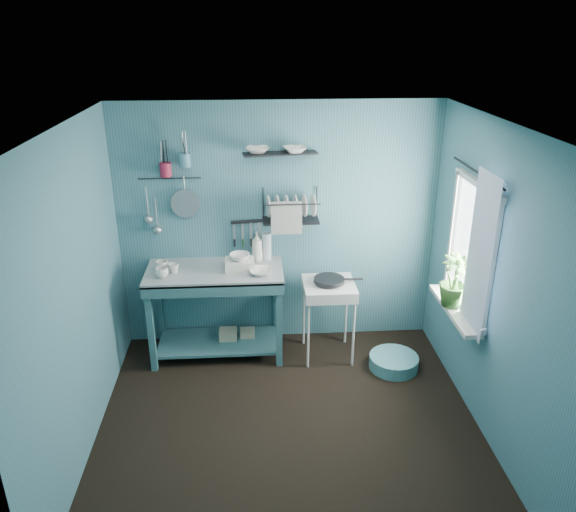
{
  "coord_description": "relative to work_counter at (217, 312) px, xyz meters",
  "views": [
    {
      "loc": [
        -0.27,
        -3.83,
        3.15
      ],
      "look_at": [
        0.05,
        0.85,
        1.2
      ],
      "focal_mm": 35.0,
      "sensor_mm": 36.0,
      "label": 1
    }
  ],
  "objects": [
    {
      "name": "water_bottle",
      "position": [
        0.52,
        0.22,
        0.61
      ],
      "size": [
        0.09,
        0.09,
        0.28
      ],
      "primitive_type": "cylinder",
      "color": "silver",
      "rests_on": "work_counter"
    },
    {
      "name": "soap_bottle",
      "position": [
        0.42,
        0.2,
        0.62
      ],
      "size": [
        0.12,
        0.12,
        0.3
      ],
      "primitive_type": "imported",
      "color": "silver",
      "rests_on": "work_counter"
    },
    {
      "name": "ladle_inner",
      "position": [
        -0.55,
        0.27,
        0.97
      ],
      "size": [
        0.01,
        0.01,
        0.3
      ],
      "primitive_type": "cylinder",
      "color": "#A3A6AB",
      "rests_on": "wall_back"
    },
    {
      "name": "ceiling",
      "position": [
        0.65,
        -1.19,
        2.03
      ],
      "size": [
        3.2,
        3.2,
        0.0
      ],
      "primitive_type": "plane",
      "rotation": [
        3.14,
        0.0,
        0.0
      ],
      "color": "silver",
      "rests_on": "ground"
    },
    {
      "name": "upper_shelf",
      "position": [
        0.66,
        0.21,
        1.55
      ],
      "size": [
        0.72,
        0.27,
        0.01
      ],
      "primitive_type": "cube",
      "rotation": [
        0.0,
        0.0,
        0.14
      ],
      "color": "black",
      "rests_on": "wall_back"
    },
    {
      "name": "hotplate_stand",
      "position": [
        1.11,
        -0.11,
        -0.07
      ],
      "size": [
        0.59,
        0.59,
        0.8
      ],
      "primitive_type": "cube",
      "rotation": [
        0.0,
        0.0,
        0.2
      ],
      "color": "silver",
      "rests_on": "floor"
    },
    {
      "name": "shelf_bowl_left",
      "position": [
        0.45,
        0.21,
        1.63
      ],
      "size": [
        0.24,
        0.24,
        0.06
      ],
      "primitive_type": "imported",
      "rotation": [
        0.0,
        0.0,
        -0.09
      ],
      "color": "silver",
      "rests_on": "upper_shelf"
    },
    {
      "name": "counter_bowl",
      "position": [
        0.45,
        -0.15,
        0.5
      ],
      "size": [
        0.22,
        0.22,
        0.05
      ],
      "primitive_type": "imported",
      "color": "silver",
      "rests_on": "work_counter"
    },
    {
      "name": "knife_strip",
      "position": [
        0.32,
        0.28,
        0.85
      ],
      "size": [
        0.32,
        0.06,
        0.03
      ],
      "primitive_type": "cube",
      "rotation": [
        0.0,
        0.0,
        0.12
      ],
      "color": "black",
      "rests_on": "wall_back"
    },
    {
      "name": "hook_rail",
      "position": [
        -0.4,
        0.28,
        1.31
      ],
      "size": [
        0.6,
        0.01,
        0.01
      ],
      "primitive_type": "cylinder",
      "rotation": [
        0.0,
        1.57,
        0.0
      ],
      "color": "black",
      "rests_on": "wall_back"
    },
    {
      "name": "floor",
      "position": [
        0.65,
        -1.19,
        -0.47
      ],
      "size": [
        3.2,
        3.2,
        0.0
      ],
      "primitive_type": "plane",
      "color": "black",
      "rests_on": "ground"
    },
    {
      "name": "curtain",
      "position": [
        2.17,
        -1.04,
        0.98
      ],
      "size": [
        0.0,
        1.35,
        1.35
      ],
      "primitive_type": "plane",
      "rotation": [
        1.57,
        0.0,
        1.57
      ],
      "color": "white",
      "rests_on": "wall_right"
    },
    {
      "name": "ladle_outer",
      "position": [
        -0.63,
        0.27,
        1.08
      ],
      "size": [
        0.01,
        0.01,
        0.3
      ],
      "primitive_type": "cylinder",
      "color": "#A3A6AB",
      "rests_on": "wall_back"
    },
    {
      "name": "wall_back",
      "position": [
        0.65,
        0.31,
        0.78
      ],
      "size": [
        3.2,
        0.0,
        3.2
      ],
      "primitive_type": "plane",
      "rotation": [
        1.57,
        0.0,
        0.0
      ],
      "color": "#396874",
      "rests_on": "ground"
    },
    {
      "name": "utensil_cup_teal",
      "position": [
        -0.24,
        0.23,
        1.5
      ],
      "size": [
        0.11,
        0.11,
        0.13
      ],
      "primitive_type": "cylinder",
      "color": "teal",
      "rests_on": "wall_back"
    },
    {
      "name": "floor_basin",
      "position": [
        1.74,
        -0.41,
        -0.4
      ],
      "size": [
        0.48,
        0.48,
        0.13
      ],
      "primitive_type": "cylinder",
      "color": "teal",
      "rests_on": "floor"
    },
    {
      "name": "mug_left",
      "position": [
        -0.48,
        -0.16,
        0.52
      ],
      "size": [
        0.12,
        0.12,
        0.1
      ],
      "primitive_type": "imported",
      "color": "silver",
      "rests_on": "work_counter"
    },
    {
      "name": "wall_front",
      "position": [
        0.65,
        -2.69,
        0.78
      ],
      "size": [
        3.2,
        0.0,
        3.2
      ],
      "primitive_type": "plane",
      "rotation": [
        -1.57,
        0.0,
        0.0
      ],
      "color": "#396874",
      "rests_on": "ground"
    },
    {
      "name": "dish_rack",
      "position": [
        0.76,
        0.18,
        1.04
      ],
      "size": [
        0.57,
        0.29,
        0.32
      ],
      "primitive_type": "cube",
      "rotation": [
        0.0,
        0.0,
        -0.09
      ],
      "color": "black",
      "rests_on": "wall_back"
    },
    {
      "name": "wash_tub",
      "position": [
        0.25,
        -0.02,
        0.52
      ],
      "size": [
        0.28,
        0.22,
        0.1
      ],
      "primitive_type": "cube",
      "color": "silver",
      "rests_on": "work_counter"
    },
    {
      "name": "window_glass",
      "position": [
        2.23,
        -0.74,
        0.93
      ],
      "size": [
        0.0,
        1.1,
        1.1
      ],
      "primitive_type": "plane",
      "rotation": [
        1.57,
        0.0,
        1.57
      ],
      "color": "white",
      "rests_on": "wall_right"
    },
    {
      "name": "frying_pan",
      "position": [
        1.11,
        -0.11,
        0.37
      ],
      "size": [
        0.3,
        0.3,
        0.03
      ],
      "primitive_type": "cylinder",
      "color": "black",
      "rests_on": "hotplate_stand"
    },
    {
      "name": "wall_left",
      "position": [
        -0.95,
        -1.19,
        0.78
      ],
      "size": [
        0.0,
        3.0,
        3.0
      ],
      "primitive_type": "plane",
      "rotation": [
        1.57,
        0.0,
        1.57
      ],
      "color": "#396874",
      "rests_on": "ground"
    },
    {
      "name": "windowsill",
      "position": [
        2.15,
        -0.74,
        0.34
      ],
      "size": [
        0.16,
        0.95,
        0.04
      ],
      "primitive_type": "cube",
      "color": "silver",
      "rests_on": "wall_right"
    },
    {
      "name": "storage_tin_small",
      "position": [
        0.3,
        0.08,
        -0.37
      ],
      "size": [
        0.15,
        0.15,
        0.2
      ],
      "primitive_type": "cube",
      "color": "tan",
      "rests_on": "floor"
    },
    {
      "name": "shelf_bowl_right",
      "position": [
        0.8,
        0.21,
        1.59
      ],
      "size": [
        0.25,
        0.25,
        0.05
      ],
      "primitive_type": "imported",
      "rotation": [
        0.0,
        0.0,
        0.15
      ],
      "color": "silver",
      "rests_on": "upper_shelf"
    },
    {
      "name": "mug_right",
      "position": [
        -0.5,
        0.0,
        0.52
      ],
      "size": [
        0.17,
        0.17,
        0.1
      ],
      "primitive_type": "imported",
      "rotation": [
        0.0,
        0.0,
        1.05
      ],
      "color": "silver",
      "rests_on": "work_counter"
    },
    {
      "name": "work_counter",
      "position": [
        0.0,
        0.0,
        0.0
      ],
      "size": [
        1.41,
        0.85,
        0.94
      ],
      "primitive_type": "cube",
      "rotation": [
        0.0,
        0.0,
        0.14
      ],
      "color": "#2D5960",
      "rests_on": "floor"
    },
    {
      "name": "wall_right",
      "position": [
        2.25,
        -1.19,
        0.78
      ],
      "size": [
        0.0,
        3.0,
        3.0
      ],
      "primitive_type": "plane",
      "rotation": [
        1.57,
        0.0,
        -1.57
      ],
      "color": "#396874",
      "rests_on": "ground"
    },
    {
      "name": "potted_plant",
      "position": [
        2.13,
        -0.69,
        0.6
      ],
      "size": [
        0.32,
        0.32,
        0.48
      ],
      "primitive_type": "imported",
      "rotation": [
        0.0,
        0.0,
        0.22
      ],
      "color": "#325E25",
      "rests_on": "windowsill"
    },
    {
      "name": "utensil_cup_magenta",
      "position": [
        -0.42,
        0.23,
        1.41
      ],
      "size": [
        0.11,
        0.11,
        0.13
      ],
      "primitive_type": "cylinder",
      "color": "maroon",
      "rests_on": "wall_back"
    },
    {
      "name": "colander",
      "position": [
        -0.27,
        0.26,
        1.06
      ],
      "size": [
        0.28,
        0.03,
        0.28
      ],
      "primitive_type": "cylinder",
      "rotation": [
        1.54,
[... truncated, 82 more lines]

